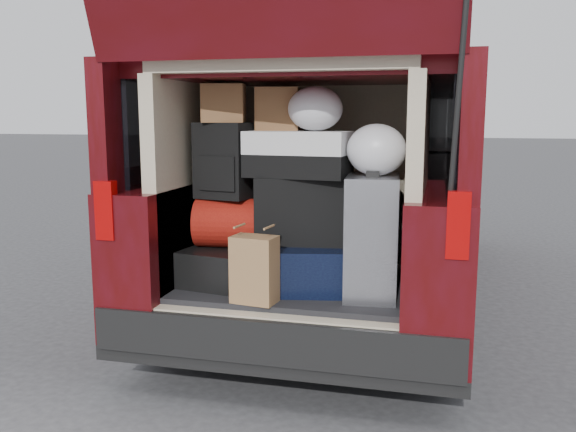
{
  "coord_description": "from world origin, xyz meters",
  "views": [
    {
      "loc": [
        0.77,
        -3.06,
        1.5
      ],
      "look_at": [
        -0.04,
        0.2,
        0.94
      ],
      "focal_mm": 38.0,
      "sensor_mm": 36.0,
      "label": 1
    }
  ],
  "objects_px": {
    "black_hardshell": "(226,264)",
    "kraft_bag": "(254,269)",
    "navy_hardshell": "(303,264)",
    "silver_roller": "(372,236)",
    "red_duffel": "(234,223)",
    "black_soft_case": "(304,209)",
    "backpack": "(223,161)",
    "twotone_duffel": "(298,154)"
  },
  "relations": [
    {
      "from": "black_hardshell",
      "to": "kraft_bag",
      "type": "distance_m",
      "value": 0.44
    },
    {
      "from": "kraft_bag",
      "to": "black_soft_case",
      "type": "bearing_deg",
      "value": 74.14
    },
    {
      "from": "red_duffel",
      "to": "black_soft_case",
      "type": "relative_size",
      "value": 0.84
    },
    {
      "from": "silver_roller",
      "to": "backpack",
      "type": "xyz_separation_m",
      "value": [
        -0.84,
        0.07,
        0.38
      ]
    },
    {
      "from": "black_hardshell",
      "to": "navy_hardshell",
      "type": "xyz_separation_m",
      "value": [
        0.45,
        0.03,
        0.02
      ]
    },
    {
      "from": "silver_roller",
      "to": "red_duffel",
      "type": "bearing_deg",
      "value": 170.42
    },
    {
      "from": "silver_roller",
      "to": "backpack",
      "type": "relative_size",
      "value": 1.51
    },
    {
      "from": "navy_hardshell",
      "to": "silver_roller",
      "type": "xyz_separation_m",
      "value": [
        0.39,
        -0.09,
        0.2
      ]
    },
    {
      "from": "black_hardshell",
      "to": "kraft_bag",
      "type": "bearing_deg",
      "value": -41.19
    },
    {
      "from": "kraft_bag",
      "to": "twotone_duffel",
      "type": "xyz_separation_m",
      "value": [
        0.15,
        0.35,
        0.57
      ]
    },
    {
      "from": "navy_hardshell",
      "to": "twotone_duffel",
      "type": "relative_size",
      "value": 1.02
    },
    {
      "from": "red_duffel",
      "to": "twotone_duffel",
      "type": "height_order",
      "value": "twotone_duffel"
    },
    {
      "from": "navy_hardshell",
      "to": "silver_roller",
      "type": "relative_size",
      "value": 0.88
    },
    {
      "from": "silver_roller",
      "to": "black_soft_case",
      "type": "distance_m",
      "value": 0.42
    },
    {
      "from": "backpack",
      "to": "silver_roller",
      "type": "bearing_deg",
      "value": 5.76
    },
    {
      "from": "black_hardshell",
      "to": "navy_hardshell",
      "type": "height_order",
      "value": "navy_hardshell"
    },
    {
      "from": "silver_roller",
      "to": "kraft_bag",
      "type": "xyz_separation_m",
      "value": [
        -0.56,
        -0.27,
        -0.15
      ]
    },
    {
      "from": "kraft_bag",
      "to": "navy_hardshell",
      "type": "bearing_deg",
      "value": 72.67
    },
    {
      "from": "black_hardshell",
      "to": "kraft_bag",
      "type": "xyz_separation_m",
      "value": [
        0.28,
        -0.34,
        0.07
      ]
    },
    {
      "from": "kraft_bag",
      "to": "twotone_duffel",
      "type": "bearing_deg",
      "value": 75.46
    },
    {
      "from": "navy_hardshell",
      "to": "twotone_duffel",
      "type": "xyz_separation_m",
      "value": [
        -0.03,
        -0.01,
        0.61
      ]
    },
    {
      "from": "black_soft_case",
      "to": "twotone_duffel",
      "type": "distance_m",
      "value": 0.31
    },
    {
      "from": "black_hardshell",
      "to": "twotone_duffel",
      "type": "distance_m",
      "value": 0.76
    },
    {
      "from": "navy_hardshell",
      "to": "kraft_bag",
      "type": "bearing_deg",
      "value": -126.38
    },
    {
      "from": "silver_roller",
      "to": "backpack",
      "type": "bearing_deg",
      "value": 170.82
    },
    {
      "from": "kraft_bag",
      "to": "silver_roller",
      "type": "bearing_deg",
      "value": 34.07
    },
    {
      "from": "black_soft_case",
      "to": "backpack",
      "type": "distance_m",
      "value": 0.53
    },
    {
      "from": "kraft_bag",
      "to": "red_duffel",
      "type": "bearing_deg",
      "value": 131.07
    },
    {
      "from": "navy_hardshell",
      "to": "backpack",
      "type": "height_order",
      "value": "backpack"
    },
    {
      "from": "navy_hardshell",
      "to": "silver_roller",
      "type": "distance_m",
      "value": 0.44
    },
    {
      "from": "black_hardshell",
      "to": "red_duffel",
      "type": "bearing_deg",
      "value": 17.72
    },
    {
      "from": "kraft_bag",
      "to": "backpack",
      "type": "distance_m",
      "value": 0.69
    },
    {
      "from": "twotone_duffel",
      "to": "navy_hardshell",
      "type": "bearing_deg",
      "value": 32.19
    },
    {
      "from": "black_hardshell",
      "to": "red_duffel",
      "type": "xyz_separation_m",
      "value": [
        0.05,
        0.01,
        0.24
      ]
    },
    {
      "from": "black_soft_case",
      "to": "silver_roller",
      "type": "bearing_deg",
      "value": -23.35
    },
    {
      "from": "twotone_duffel",
      "to": "backpack",
      "type": "bearing_deg",
      "value": -173.68
    },
    {
      "from": "red_duffel",
      "to": "twotone_duffel",
      "type": "xyz_separation_m",
      "value": [
        0.37,
        0.01,
        0.39
      ]
    },
    {
      "from": "black_hardshell",
      "to": "black_soft_case",
      "type": "bearing_deg",
      "value": 15.38
    },
    {
      "from": "black_hardshell",
      "to": "silver_roller",
      "type": "height_order",
      "value": "silver_roller"
    },
    {
      "from": "red_duffel",
      "to": "kraft_bag",
      "type": "bearing_deg",
      "value": -62.43
    },
    {
      "from": "black_hardshell",
      "to": "twotone_duffel",
      "type": "height_order",
      "value": "twotone_duffel"
    },
    {
      "from": "red_duffel",
      "to": "backpack",
      "type": "distance_m",
      "value": 0.36
    }
  ]
}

